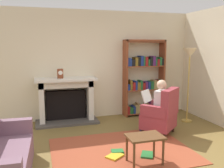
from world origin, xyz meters
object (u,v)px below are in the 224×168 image
at_px(mantel_clock, 60,74).
at_px(bookshelf, 144,80).
at_px(armchair_reading, 162,114).
at_px(seated_reader, 157,104).
at_px(side_table, 145,140).
at_px(floor_lamp, 190,59).
at_px(fireplace, 66,98).

bearing_deg(mantel_clock, bookshelf, 3.55).
height_order(armchair_reading, seated_reader, seated_reader).
distance_m(side_table, floor_lamp, 2.79).
bearing_deg(fireplace, armchair_reading, -38.52).
bearing_deg(armchair_reading, fireplace, -79.30).
distance_m(fireplace, bookshelf, 2.09).
distance_m(fireplace, seated_reader, 2.19).
bearing_deg(seated_reader, bookshelf, -144.44).
bearing_deg(mantel_clock, seated_reader, -33.90).
bearing_deg(seated_reader, mantel_clock, -74.68).
distance_m(seated_reader, side_table, 1.48).
distance_m(bookshelf, floor_lamp, 1.29).
height_order(side_table, floor_lamp, floor_lamp).
height_order(mantel_clock, side_table, mantel_clock).
height_order(armchair_reading, side_table, armchair_reading).
bearing_deg(floor_lamp, mantel_clock, 165.79).
bearing_deg(fireplace, mantel_clock, -141.44).
xyz_separation_m(side_table, floor_lamp, (1.90, 1.71, 1.12)).
relative_size(fireplace, mantel_clock, 6.66).
bearing_deg(side_table, bookshelf, 66.16).
bearing_deg(seated_reader, fireplace, -78.73).
xyz_separation_m(armchair_reading, floor_lamp, (1.01, 0.59, 1.08)).
distance_m(mantel_clock, side_table, 2.79).
distance_m(fireplace, mantel_clock, 0.64).
bearing_deg(fireplace, seated_reader, -37.95).
xyz_separation_m(bookshelf, armchair_reading, (-0.26, -1.47, -0.51)).
bearing_deg(side_table, mantel_clock, 112.96).
distance_m(mantel_clock, seated_reader, 2.30).
height_order(bookshelf, armchair_reading, bookshelf).
bearing_deg(mantel_clock, side_table, -67.04).
xyz_separation_m(mantel_clock, floor_lamp, (2.94, -0.74, 0.32)).
relative_size(bookshelf, seated_reader, 1.74).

